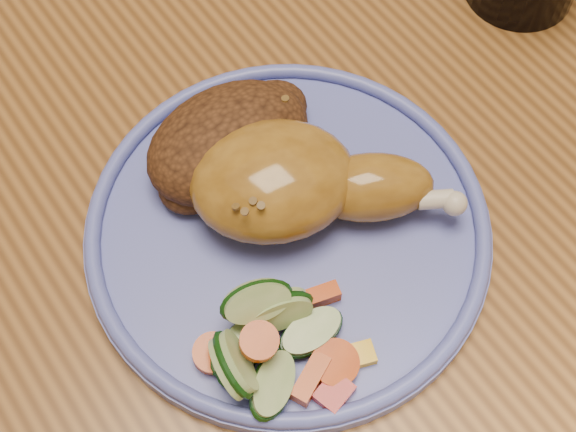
{
  "coord_description": "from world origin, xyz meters",
  "views": [
    {
      "loc": [
        -0.2,
        -0.29,
        1.2
      ],
      "look_at": [
        -0.07,
        -0.1,
        0.78
      ],
      "focal_mm": 50.0,
      "sensor_mm": 36.0,
      "label": 1
    }
  ],
  "objects": [
    {
      "name": "dining_table",
      "position": [
        0.0,
        0.0,
        0.67
      ],
      "size": [
        0.9,
        1.4,
        0.75
      ],
      "color": "brown",
      "rests_on": "ground"
    },
    {
      "name": "plate",
      "position": [
        -0.07,
        -0.1,
        0.76
      ],
      "size": [
        0.25,
        0.25,
        0.01
      ],
      "primitive_type": "cylinder",
      "color": "#5761BA",
      "rests_on": "dining_table"
    },
    {
      "name": "plate_rim",
      "position": [
        -0.07,
        -0.1,
        0.77
      ],
      "size": [
        0.25,
        0.25,
        0.01
      ],
      "primitive_type": "torus",
      "color": "#5761BA",
      "rests_on": "plate"
    },
    {
      "name": "ground",
      "position": [
        0.0,
        0.0,
        0.0
      ],
      "size": [
        4.0,
        4.0,
        0.0
      ],
      "primitive_type": "plane",
      "color": "brown",
      "rests_on": "ground"
    },
    {
      "name": "chicken_leg",
      "position": [
        -0.06,
        -0.09,
        0.79
      ],
      "size": [
        0.16,
        0.14,
        0.05
      ],
      "color": "#A26F22",
      "rests_on": "plate"
    },
    {
      "name": "vegetable_pile",
      "position": [
        -0.13,
        -0.16,
        0.77
      ],
      "size": [
        0.1,
        0.09,
        0.05
      ],
      "color": "#A50A05",
      "rests_on": "plate"
    },
    {
      "name": "rice_pilaf",
      "position": [
        -0.07,
        -0.04,
        0.78
      ],
      "size": [
        0.12,
        0.08,
        0.05
      ],
      "color": "#4B2912",
      "rests_on": "plate"
    }
  ]
}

